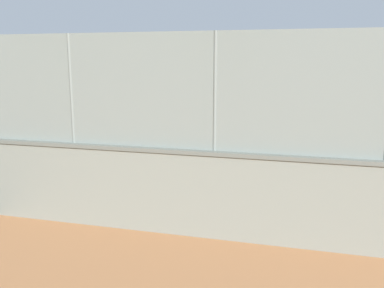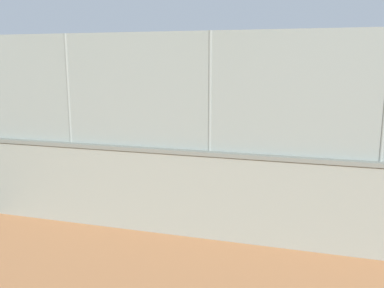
% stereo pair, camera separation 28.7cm
% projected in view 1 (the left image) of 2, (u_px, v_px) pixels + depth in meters
% --- Properties ---
extents(ground_plane, '(260.00, 260.00, 0.00)m').
position_uv_depth(ground_plane, '(165.00, 131.00, 21.82)').
color(ground_plane, '#A36B42').
extents(perimeter_wall, '(32.42, 1.26, 1.83)m').
position_uv_depth(perimeter_wall, '(76.00, 182.00, 9.49)').
color(perimeter_wall, gray).
rests_on(perimeter_wall, ground_plane).
extents(fence_panel_on_wall, '(31.83, 0.92, 2.35)m').
position_uv_depth(fence_panel_on_wall, '(71.00, 89.00, 9.08)').
color(fence_panel_on_wall, gray).
rests_on(fence_panel_on_wall, perimeter_wall).
extents(player_baseline_waiting, '(0.71, 1.23, 1.49)m').
position_uv_depth(player_baseline_waiting, '(241.00, 150.00, 13.09)').
color(player_baseline_waiting, '#B2B2B2').
rests_on(player_baseline_waiting, ground_plane).
extents(player_crossing_court, '(0.70, 1.21, 1.54)m').
position_uv_depth(player_crossing_court, '(244.00, 117.00, 20.42)').
color(player_crossing_court, black).
rests_on(player_crossing_court, ground_plane).
extents(player_at_service_line, '(0.73, 1.25, 1.66)m').
position_uv_depth(player_at_service_line, '(183.00, 163.00, 11.03)').
color(player_at_service_line, navy).
rests_on(player_at_service_line, ground_plane).
extents(sports_ball, '(0.09, 0.09, 0.09)m').
position_uv_depth(sports_ball, '(254.00, 142.00, 11.32)').
color(sports_ball, orange).
extents(courtside_bench, '(1.61, 0.42, 0.87)m').
position_uv_depth(courtside_bench, '(359.00, 214.00, 8.80)').
color(courtside_bench, gray).
rests_on(courtside_bench, ground_plane).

